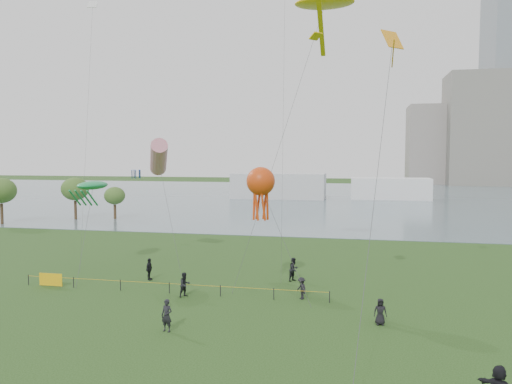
# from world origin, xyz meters

# --- Properties ---
(ground_plane) EXTENTS (400.00, 400.00, 0.00)m
(ground_plane) POSITION_xyz_m (0.00, 0.00, 0.00)
(ground_plane) COLOR #1A3711
(lake) EXTENTS (400.00, 120.00, 0.08)m
(lake) POSITION_xyz_m (0.00, 100.00, 0.02)
(lake) COLOR slate
(lake) RESTS_ON ground_plane
(building_mid) EXTENTS (20.00, 20.00, 38.00)m
(building_mid) POSITION_xyz_m (46.00, 162.00, 19.00)
(building_mid) COLOR slate
(building_mid) RESTS_ON ground_plane
(building_low) EXTENTS (16.00, 18.00, 28.00)m
(building_low) POSITION_xyz_m (32.00, 168.00, 14.00)
(building_low) COLOR gray
(building_low) RESTS_ON ground_plane
(pavilion_left) EXTENTS (22.00, 8.00, 6.00)m
(pavilion_left) POSITION_xyz_m (-12.00, 95.00, 3.00)
(pavilion_left) COLOR silver
(pavilion_left) RESTS_ON ground_plane
(pavilion_right) EXTENTS (18.00, 7.00, 5.00)m
(pavilion_right) POSITION_xyz_m (14.00, 98.00, 2.50)
(pavilion_right) COLOR white
(pavilion_right) RESTS_ON ground_plane
(trees) EXTENTS (17.63, 12.97, 6.97)m
(trees) POSITION_xyz_m (-40.24, 47.44, 4.78)
(trees) COLOR #3D2C1B
(trees) RESTS_ON ground_plane
(fence) EXTENTS (24.07, 0.07, 1.05)m
(fence) POSITION_xyz_m (-13.36, 12.71, 0.55)
(fence) COLOR black
(fence) RESTS_ON ground_plane
(spectator_a) EXTENTS (1.08, 1.12, 1.81)m
(spectator_a) POSITION_xyz_m (-5.79, 12.09, 0.91)
(spectator_a) COLOR black
(spectator_a) RESTS_ON ground_plane
(spectator_b) EXTENTS (1.10, 1.19, 1.61)m
(spectator_b) POSITION_xyz_m (2.71, 13.22, 0.80)
(spectator_b) COLOR black
(spectator_b) RESTS_ON ground_plane
(spectator_c) EXTENTS (0.46, 1.08, 1.83)m
(spectator_c) POSITION_xyz_m (-10.40, 16.20, 0.92)
(spectator_c) COLOR black
(spectator_c) RESTS_ON ground_plane
(spectator_d) EXTENTS (0.85, 0.59, 1.63)m
(spectator_d) POSITION_xyz_m (8.07, 8.78, 0.82)
(spectator_d) COLOR black
(spectator_d) RESTS_ON ground_plane
(spectator_f) EXTENTS (0.78, 0.59, 1.93)m
(spectator_f) POSITION_xyz_m (-4.37, 5.00, 0.97)
(spectator_f) COLOR black
(spectator_f) RESTS_ON ground_plane
(spectator_g) EXTENTS (1.13, 1.20, 1.96)m
(spectator_g) POSITION_xyz_m (1.50, 18.27, 0.98)
(spectator_g) COLOR black
(spectator_g) RESTS_ON ground_plane
(kite_stingray) EXTENTS (8.75, 10.02, 23.30)m
(kite_stingray) POSITION_xyz_m (3.67, 19.93, 22.82)
(kite_stingray) COLOR #3F3F42
(kite_windsock) EXTENTS (7.54, 10.02, 12.04)m
(kite_windsock) POSITION_xyz_m (-12.34, 23.19, 10.20)
(kite_windsock) COLOR #3F3F42
(kite_creature) EXTENTS (2.82, 7.88, 8.11)m
(kite_creature) POSITION_xyz_m (-16.69, 18.41, 7.69)
(kite_creature) COLOR #3F3F42
(kite_octopus) EXTENTS (5.16, 3.83, 9.57)m
(kite_octopus) POSITION_xyz_m (-0.49, 14.10, 8.41)
(kite_octopus) COLOR #3F3F42
(kite_delta) EXTENTS (2.85, 14.13, 17.87)m
(kite_delta) POSITION_xyz_m (8.35, 8.09, 16.17)
(kite_delta) COLOR #3F3F42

